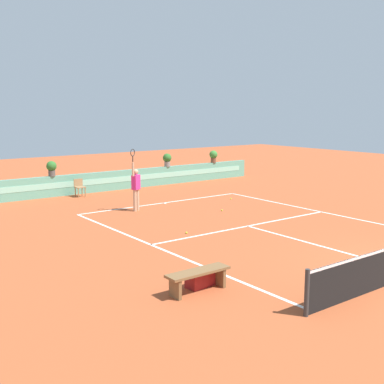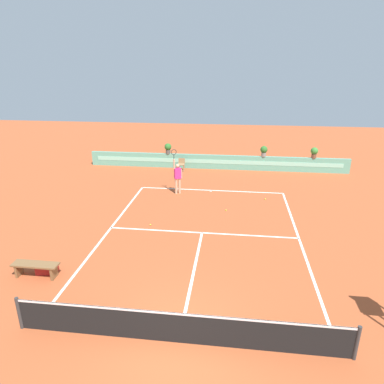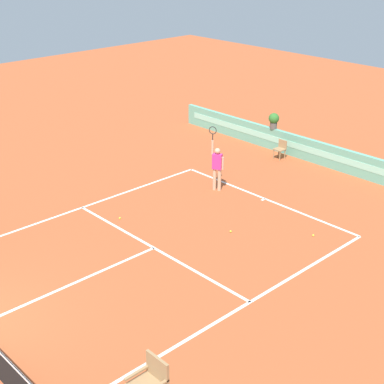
{
  "view_description": "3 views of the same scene",
  "coord_description": "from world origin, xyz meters",
  "px_view_note": "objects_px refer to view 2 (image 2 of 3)",
  "views": [
    {
      "loc": [
        -11.91,
        -6.13,
        4.17
      ],
      "look_at": [
        -0.74,
        8.77,
        1.0
      ],
      "focal_mm": 45.81,
      "sensor_mm": 36.0,
      "label": 1
    },
    {
      "loc": [
        1.24,
        -7.09,
        6.87
      ],
      "look_at": [
        -0.74,
        8.77,
        1.0
      ],
      "focal_mm": 32.38,
      "sensor_mm": 36.0,
      "label": 2
    },
    {
      "loc": [
        12.76,
        -3.91,
        9.29
      ],
      "look_at": [
        -0.74,
        8.77,
        1.0
      ],
      "focal_mm": 54.68,
      "sensor_mm": 36.0,
      "label": 3
    }
  ],
  "objects_px": {
    "tennis_ball_near_baseline": "(265,199)",
    "ball_kid_chair": "(181,164)",
    "tennis_ball_mid_court": "(226,210)",
    "potted_plant_right": "(264,151)",
    "bench_courtside": "(36,267)",
    "potted_plant_left": "(168,148)",
    "tennis_ball_by_sideline": "(150,225)",
    "tennis_player": "(178,176)",
    "potted_plant_far_right": "(314,152)",
    "gear_bag": "(47,269)"
  },
  "relations": [
    {
      "from": "tennis_ball_near_baseline",
      "to": "ball_kid_chair",
      "type": "bearing_deg",
      "value": 137.65
    },
    {
      "from": "tennis_ball_near_baseline",
      "to": "tennis_ball_mid_court",
      "type": "relative_size",
      "value": 1.0
    },
    {
      "from": "potted_plant_right",
      "to": "tennis_ball_near_baseline",
      "type": "bearing_deg",
      "value": -92.2
    },
    {
      "from": "bench_courtside",
      "to": "potted_plant_left",
      "type": "bearing_deg",
      "value": 82.04
    },
    {
      "from": "tennis_ball_near_baseline",
      "to": "tennis_ball_mid_court",
      "type": "xyz_separation_m",
      "value": [
        -2.07,
        -1.8,
        0.0
      ]
    },
    {
      "from": "ball_kid_chair",
      "to": "tennis_ball_mid_court",
      "type": "relative_size",
      "value": 12.5
    },
    {
      "from": "bench_courtside",
      "to": "tennis_ball_by_sideline",
      "type": "relative_size",
      "value": 23.53
    },
    {
      "from": "tennis_player",
      "to": "tennis_ball_mid_court",
      "type": "bearing_deg",
      "value": -37.76
    },
    {
      "from": "tennis_player",
      "to": "tennis_ball_by_sideline",
      "type": "relative_size",
      "value": 38.01
    },
    {
      "from": "tennis_ball_by_sideline",
      "to": "potted_plant_right",
      "type": "relative_size",
      "value": 0.09
    },
    {
      "from": "tennis_ball_near_baseline",
      "to": "tennis_ball_by_sideline",
      "type": "height_order",
      "value": "same"
    },
    {
      "from": "tennis_ball_mid_court",
      "to": "potted_plant_left",
      "type": "xyz_separation_m",
      "value": [
        -4.34,
        7.42,
        1.38
      ]
    },
    {
      "from": "bench_courtside",
      "to": "potted_plant_far_right",
      "type": "bearing_deg",
      "value": 49.6
    },
    {
      "from": "tennis_player",
      "to": "tennis_ball_near_baseline",
      "type": "xyz_separation_m",
      "value": [
        4.88,
        -0.37,
        -1.02
      ]
    },
    {
      "from": "bench_courtside",
      "to": "potted_plant_left",
      "type": "height_order",
      "value": "potted_plant_left"
    },
    {
      "from": "gear_bag",
      "to": "potted_plant_right",
      "type": "bearing_deg",
      "value": 58.79
    },
    {
      "from": "tennis_player",
      "to": "tennis_ball_mid_court",
      "type": "distance_m",
      "value": 3.69
    },
    {
      "from": "ball_kid_chair",
      "to": "potted_plant_left",
      "type": "distance_m",
      "value": 1.59
    },
    {
      "from": "gear_bag",
      "to": "tennis_ball_near_baseline",
      "type": "xyz_separation_m",
      "value": [
        8.12,
        8.14,
        -0.15
      ]
    },
    {
      "from": "potted_plant_right",
      "to": "potted_plant_far_right",
      "type": "bearing_deg",
      "value": 0.0
    },
    {
      "from": "bench_courtside",
      "to": "potted_plant_left",
      "type": "xyz_separation_m",
      "value": [
        1.96,
        14.0,
        1.04
      ]
    },
    {
      "from": "ball_kid_chair",
      "to": "potted_plant_left",
      "type": "height_order",
      "value": "potted_plant_left"
    },
    {
      "from": "tennis_player",
      "to": "ball_kid_chair",
      "type": "bearing_deg",
      "value": 96.08
    },
    {
      "from": "ball_kid_chair",
      "to": "tennis_ball_mid_court",
      "type": "xyz_separation_m",
      "value": [
        3.28,
        -6.69,
        -0.44
      ]
    },
    {
      "from": "tennis_player",
      "to": "gear_bag",
      "type": "bearing_deg",
      "value": -110.86
    },
    {
      "from": "tennis_ball_by_sideline",
      "to": "potted_plant_right",
      "type": "bearing_deg",
      "value": 59.33
    },
    {
      "from": "tennis_ball_mid_court",
      "to": "potted_plant_right",
      "type": "relative_size",
      "value": 0.09
    },
    {
      "from": "potted_plant_far_right",
      "to": "ball_kid_chair",
      "type": "bearing_deg",
      "value": -175.3
    },
    {
      "from": "ball_kid_chair",
      "to": "potted_plant_right",
      "type": "xyz_separation_m",
      "value": [
        5.58,
        0.73,
        0.93
      ]
    },
    {
      "from": "potted_plant_far_right",
      "to": "tennis_ball_mid_court",
      "type": "bearing_deg",
      "value": -127.11
    },
    {
      "from": "tennis_player",
      "to": "potted_plant_left",
      "type": "height_order",
      "value": "tennis_player"
    },
    {
      "from": "potted_plant_far_right",
      "to": "potted_plant_right",
      "type": "xyz_separation_m",
      "value": [
        -3.32,
        0.0,
        0.0
      ]
    },
    {
      "from": "tennis_ball_near_baseline",
      "to": "tennis_ball_mid_court",
      "type": "distance_m",
      "value": 2.75
    },
    {
      "from": "ball_kid_chair",
      "to": "tennis_ball_near_baseline",
      "type": "distance_m",
      "value": 7.27
    },
    {
      "from": "tennis_player",
      "to": "potted_plant_right",
      "type": "height_order",
      "value": "tennis_player"
    },
    {
      "from": "ball_kid_chair",
      "to": "tennis_ball_by_sideline",
      "type": "height_order",
      "value": "ball_kid_chair"
    },
    {
      "from": "tennis_ball_mid_court",
      "to": "potted_plant_far_right",
      "type": "height_order",
      "value": "potted_plant_far_right"
    },
    {
      "from": "bench_courtside",
      "to": "gear_bag",
      "type": "relative_size",
      "value": 2.29
    },
    {
      "from": "ball_kid_chair",
      "to": "potted_plant_far_right",
      "type": "relative_size",
      "value": 1.17
    },
    {
      "from": "tennis_player",
      "to": "potted_plant_left",
      "type": "bearing_deg",
      "value": 106.35
    },
    {
      "from": "tennis_ball_mid_court",
      "to": "potted_plant_far_right",
      "type": "distance_m",
      "value": 9.41
    },
    {
      "from": "gear_bag",
      "to": "tennis_ball_mid_court",
      "type": "distance_m",
      "value": 8.76
    },
    {
      "from": "tennis_ball_near_baseline",
      "to": "potted_plant_left",
      "type": "relative_size",
      "value": 0.09
    },
    {
      "from": "tennis_ball_mid_court",
      "to": "tennis_ball_near_baseline",
      "type": "bearing_deg",
      "value": 40.99
    },
    {
      "from": "gear_bag",
      "to": "tennis_ball_by_sideline",
      "type": "relative_size",
      "value": 10.29
    },
    {
      "from": "gear_bag",
      "to": "tennis_ball_near_baseline",
      "type": "distance_m",
      "value": 11.5
    },
    {
      "from": "ball_kid_chair",
      "to": "gear_bag",
      "type": "xyz_separation_m",
      "value": [
        -2.76,
        -13.03,
        -0.3
      ]
    },
    {
      "from": "potted_plant_far_right",
      "to": "potted_plant_left",
      "type": "xyz_separation_m",
      "value": [
        -9.96,
        0.0,
        0.0
      ]
    },
    {
      "from": "tennis_ball_by_sideline",
      "to": "potted_plant_far_right",
      "type": "xyz_separation_m",
      "value": [
        8.98,
        9.54,
        1.38
      ]
    },
    {
      "from": "tennis_ball_mid_court",
      "to": "tennis_ball_by_sideline",
      "type": "distance_m",
      "value": 3.98
    }
  ]
}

